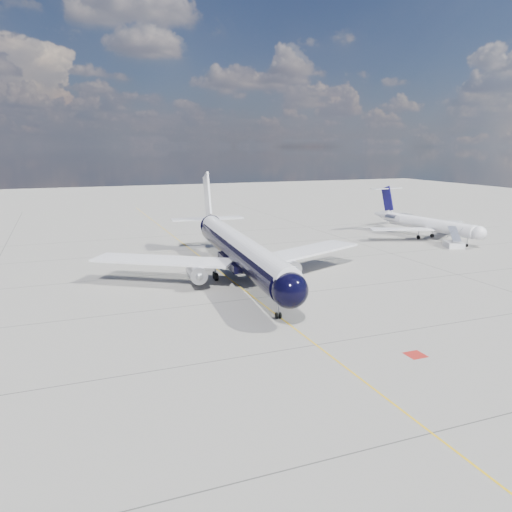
# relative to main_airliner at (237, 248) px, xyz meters

# --- Properties ---
(ground) EXTENTS (320.00, 320.00, 0.00)m
(ground) POSITION_rel_main_airliner_xyz_m (-1.14, 10.73, -4.11)
(ground) COLOR gray
(ground) RESTS_ON ground
(taxiway_centerline) EXTENTS (0.16, 160.00, 0.01)m
(taxiway_centerline) POSITION_rel_main_airliner_xyz_m (-1.14, 5.73, -4.11)
(taxiway_centerline) COLOR #E2AF0B
(taxiway_centerline) RESTS_ON ground
(red_marking) EXTENTS (1.60, 1.60, 0.01)m
(red_marking) POSITION_rel_main_airliner_xyz_m (5.66, -29.27, -4.11)
(red_marking) COLOR maroon
(red_marking) RESTS_ON ground
(main_airliner) EXTENTS (37.56, 45.89, 13.25)m
(main_airliner) POSITION_rel_main_airliner_xyz_m (0.00, 0.00, 0.00)
(main_airliner) COLOR black
(main_airliner) RESTS_ON ground
(regional_jet) EXTENTS (23.89, 27.62, 9.36)m
(regional_jet) POSITION_rel_main_airliner_xyz_m (43.38, 15.85, -1.16)
(regional_jet) COLOR silver
(regional_jet) RESTS_ON ground
(boarding_stair) EXTENTS (3.78, 4.16, 3.75)m
(boarding_stair) POSITION_rel_main_airliner_xyz_m (42.07, 5.89, -3.42)
(boarding_stair) COLOR silver
(boarding_stair) RESTS_ON ground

